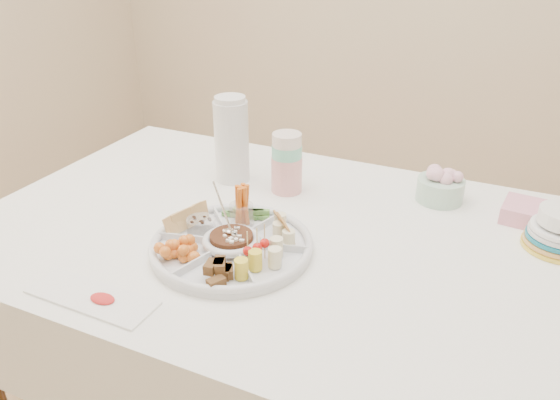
% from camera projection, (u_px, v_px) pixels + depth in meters
% --- Properties ---
extents(dining_table, '(1.52, 1.02, 0.76)m').
position_uv_depth(dining_table, '(270.00, 341.00, 1.57)').
color(dining_table, white).
rests_on(dining_table, floor).
extents(party_tray, '(0.46, 0.46, 0.04)m').
position_uv_depth(party_tray, '(232.00, 243.00, 1.29)').
color(party_tray, white).
rests_on(party_tray, dining_table).
extents(bean_dip, '(0.12, 0.12, 0.04)m').
position_uv_depth(bean_dip, '(232.00, 240.00, 1.29)').
color(bean_dip, black).
rests_on(bean_dip, party_tray).
extents(tortillas, '(0.11, 0.11, 0.05)m').
position_uv_depth(tortillas, '(283.00, 226.00, 1.32)').
color(tortillas, olive).
rests_on(tortillas, party_tray).
extents(carrot_cucumber, '(0.14, 0.14, 0.11)m').
position_uv_depth(carrot_cucumber, '(244.00, 203.00, 1.38)').
color(carrot_cucumber, orange).
rests_on(carrot_cucumber, party_tray).
extents(pita_raisins, '(0.12, 0.12, 0.05)m').
position_uv_depth(pita_raisins, '(194.00, 218.00, 1.35)').
color(pita_raisins, '#DEB169').
rests_on(pita_raisins, party_tray).
extents(cherries, '(0.14, 0.14, 0.05)m').
position_uv_depth(cherries, '(176.00, 248.00, 1.24)').
color(cherries, orange).
rests_on(cherries, party_tray).
extents(granola_chunks, '(0.12, 0.12, 0.04)m').
position_uv_depth(granola_chunks, '(216.00, 269.00, 1.17)').
color(granola_chunks, '#432B11').
rests_on(granola_chunks, party_tray).
extents(banana_tomato, '(0.12, 0.12, 0.08)m').
position_uv_depth(banana_tomato, '(273.00, 249.00, 1.20)').
color(banana_tomato, '#D3B45E').
rests_on(banana_tomato, party_tray).
extents(cup_stack, '(0.09, 0.09, 0.24)m').
position_uv_depth(cup_stack, '(287.00, 152.00, 1.54)').
color(cup_stack, silver).
rests_on(cup_stack, dining_table).
extents(thermos, '(0.13, 0.13, 0.26)m').
position_uv_depth(thermos, '(232.00, 138.00, 1.60)').
color(thermos, silver).
rests_on(thermos, dining_table).
extents(flower_bowl, '(0.14, 0.14, 0.10)m').
position_uv_depth(flower_bowl, '(441.00, 184.00, 1.52)').
color(flower_bowl, silver).
rests_on(flower_bowl, dining_table).
extents(napkin_stack, '(0.15, 0.13, 0.05)m').
position_uv_depth(napkin_stack, '(530.00, 213.00, 1.42)').
color(napkin_stack, pink).
rests_on(napkin_stack, dining_table).
extents(placemat, '(0.29, 0.10, 0.01)m').
position_uv_depth(placemat, '(92.00, 297.00, 1.13)').
color(placemat, silver).
rests_on(placemat, dining_table).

